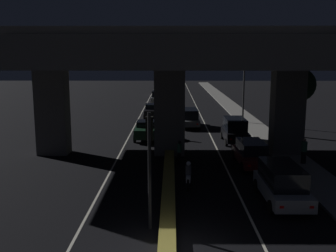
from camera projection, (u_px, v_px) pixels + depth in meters
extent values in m
cube|color=beige|center=(141.00, 114.00, 48.13)|extent=(0.12, 126.00, 0.00)
cube|color=beige|center=(200.00, 114.00, 48.06)|extent=(0.12, 126.00, 0.00)
cube|color=olive|center=(171.00, 112.00, 48.05)|extent=(0.65, 126.00, 0.44)
cube|color=gray|center=(250.00, 123.00, 41.11)|extent=(2.39, 126.00, 0.15)
cube|color=#5B5956|center=(53.00, 111.00, 28.09)|extent=(2.15, 1.56, 6.24)
cube|color=#5B5956|center=(287.00, 111.00, 27.93)|extent=(2.15, 1.56, 6.24)
cube|color=#5B5956|center=(170.00, 111.00, 28.01)|extent=(2.15, 1.56, 6.24)
cube|color=#5B5956|center=(170.00, 53.00, 27.29)|extent=(24.41, 13.42, 1.90)
cube|color=#333335|center=(170.00, 33.00, 27.05)|extent=(24.41, 0.40, 0.90)
cylinder|color=black|center=(150.00, 172.00, 15.75)|extent=(0.14, 0.14, 4.85)
cube|color=black|center=(149.00, 128.00, 15.62)|extent=(0.30, 0.28, 0.95)
sphere|color=black|center=(150.00, 120.00, 15.71)|extent=(0.18, 0.18, 0.18)
sphere|color=yellow|center=(150.00, 128.00, 15.77)|extent=(0.18, 0.18, 0.18)
sphere|color=black|center=(150.00, 135.00, 15.82)|extent=(0.18, 0.18, 0.18)
cylinder|color=#2D2D30|center=(244.00, 83.00, 40.54)|extent=(0.18, 0.18, 8.52)
cylinder|color=#2D2D30|center=(235.00, 42.00, 39.82)|extent=(2.18, 0.10, 0.10)
ellipsoid|color=#F2B759|center=(224.00, 43.00, 39.85)|extent=(0.56, 0.32, 0.24)
cube|color=gray|center=(282.00, 190.00, 18.99)|extent=(1.83, 4.60, 0.60)
cube|color=black|center=(282.00, 174.00, 18.97)|extent=(1.61, 3.31, 0.90)
cylinder|color=black|center=(256.00, 185.00, 20.54)|extent=(0.20, 0.66, 0.66)
cylinder|color=black|center=(291.00, 186.00, 20.53)|extent=(0.20, 0.66, 0.66)
cylinder|color=black|center=(271.00, 207.00, 17.56)|extent=(0.20, 0.66, 0.66)
cylinder|color=black|center=(311.00, 208.00, 17.55)|extent=(0.20, 0.66, 0.66)
cube|color=red|center=(282.00, 207.00, 16.72)|extent=(0.18, 0.03, 0.11)
cube|color=red|center=(312.00, 207.00, 16.71)|extent=(0.18, 0.03, 0.11)
cube|color=#591414|center=(251.00, 156.00, 25.23)|extent=(1.83, 4.58, 0.59)
cube|color=black|center=(251.00, 147.00, 25.11)|extent=(1.58, 2.76, 0.71)
cylinder|color=black|center=(234.00, 155.00, 26.74)|extent=(0.22, 0.69, 0.69)
cylinder|color=black|center=(258.00, 155.00, 26.76)|extent=(0.22, 0.69, 0.69)
cylinder|color=black|center=(242.00, 167.00, 23.79)|extent=(0.22, 0.69, 0.69)
cylinder|color=black|center=(270.00, 167.00, 23.81)|extent=(0.22, 0.69, 0.69)
cube|color=red|center=(249.00, 166.00, 22.97)|extent=(0.18, 0.03, 0.11)
cube|color=red|center=(270.00, 166.00, 22.98)|extent=(0.18, 0.03, 0.11)
cube|color=black|center=(235.00, 134.00, 32.16)|extent=(1.80, 4.20, 0.72)
cube|color=black|center=(235.00, 124.00, 32.12)|extent=(1.59, 3.02, 0.96)
cylinder|color=black|center=(222.00, 135.00, 33.60)|extent=(0.20, 0.62, 0.61)
cylinder|color=black|center=(243.00, 135.00, 33.58)|extent=(0.20, 0.62, 0.61)
cylinder|color=black|center=(226.00, 142.00, 30.87)|extent=(0.20, 0.62, 0.61)
cylinder|color=black|center=(249.00, 142.00, 30.85)|extent=(0.20, 0.62, 0.61)
cube|color=red|center=(231.00, 139.00, 30.09)|extent=(0.18, 0.03, 0.11)
cube|color=red|center=(247.00, 139.00, 30.07)|extent=(0.18, 0.03, 0.11)
cube|color=#515459|center=(189.00, 121.00, 39.20)|extent=(1.96, 4.36, 0.57)
cube|color=black|center=(189.00, 113.00, 39.18)|extent=(1.71, 3.15, 0.89)
cylinder|color=black|center=(179.00, 121.00, 40.65)|extent=(0.21, 0.68, 0.67)
cylinder|color=black|center=(197.00, 121.00, 40.67)|extent=(0.21, 0.68, 0.67)
cylinder|color=black|center=(181.00, 126.00, 37.84)|extent=(0.21, 0.68, 0.67)
cylinder|color=black|center=(199.00, 126.00, 37.86)|extent=(0.21, 0.68, 0.67)
cube|color=red|center=(184.00, 124.00, 37.05)|extent=(0.18, 0.03, 0.11)
cube|color=red|center=(197.00, 124.00, 37.07)|extent=(0.18, 0.03, 0.11)
cube|color=black|center=(146.00, 131.00, 33.51)|extent=(1.77, 4.29, 0.77)
cube|color=black|center=(146.00, 123.00, 33.51)|extent=(1.55, 1.72, 0.45)
cylinder|color=black|center=(156.00, 138.00, 32.18)|extent=(0.20, 0.68, 0.67)
cylinder|color=black|center=(135.00, 138.00, 32.19)|extent=(0.20, 0.68, 0.67)
cylinder|color=black|center=(157.00, 132.00, 34.97)|extent=(0.20, 0.68, 0.67)
cylinder|color=black|center=(138.00, 132.00, 34.98)|extent=(0.20, 0.68, 0.67)
cube|color=white|center=(154.00, 127.00, 35.65)|extent=(0.18, 0.03, 0.11)
cube|color=white|center=(141.00, 127.00, 35.66)|extent=(0.18, 0.03, 0.11)
cube|color=black|center=(152.00, 112.00, 44.89)|extent=(1.78, 4.21, 0.74)
cube|color=black|center=(152.00, 106.00, 44.89)|extent=(1.53, 1.70, 0.53)
cylinder|color=black|center=(159.00, 117.00, 43.61)|extent=(0.21, 0.66, 0.65)
cylinder|color=black|center=(144.00, 117.00, 43.60)|extent=(0.21, 0.66, 0.65)
cylinder|color=black|center=(160.00, 113.00, 46.32)|extent=(0.21, 0.66, 0.65)
cylinder|color=black|center=(146.00, 113.00, 46.31)|extent=(0.21, 0.66, 0.65)
cube|color=white|center=(158.00, 110.00, 46.99)|extent=(0.18, 0.03, 0.11)
cube|color=white|center=(148.00, 110.00, 46.98)|extent=(0.18, 0.03, 0.11)
cube|color=gray|center=(158.00, 99.00, 58.49)|extent=(1.91, 4.53, 0.73)
cube|color=black|center=(158.00, 94.00, 58.24)|extent=(1.65, 3.27, 0.87)
cylinder|color=black|center=(163.00, 103.00, 57.07)|extent=(0.23, 0.64, 0.63)
cylinder|color=black|center=(151.00, 103.00, 57.15)|extent=(0.23, 0.64, 0.63)
cylinder|color=black|center=(164.00, 100.00, 59.96)|extent=(0.23, 0.64, 0.63)
cylinder|color=black|center=(153.00, 100.00, 60.05)|extent=(0.23, 0.64, 0.63)
cube|color=white|center=(163.00, 98.00, 60.68)|extent=(0.18, 0.04, 0.11)
cube|color=white|center=(155.00, 98.00, 60.75)|extent=(0.18, 0.04, 0.11)
cube|color=silver|center=(161.00, 91.00, 71.28)|extent=(2.01, 4.83, 0.72)
cube|color=black|center=(161.00, 87.00, 71.02)|extent=(1.73, 3.49, 0.93)
cylinder|color=black|center=(165.00, 94.00, 69.75)|extent=(0.23, 0.62, 0.61)
cylinder|color=black|center=(155.00, 94.00, 69.85)|extent=(0.23, 0.62, 0.61)
cylinder|color=black|center=(166.00, 93.00, 72.84)|extent=(0.23, 0.62, 0.61)
cylinder|color=black|center=(157.00, 92.00, 72.93)|extent=(0.23, 0.62, 0.61)
cube|color=white|center=(165.00, 91.00, 73.61)|extent=(0.18, 0.04, 0.11)
cube|color=white|center=(158.00, 91.00, 73.68)|extent=(0.18, 0.04, 0.11)
cylinder|color=black|center=(189.00, 177.00, 21.99)|extent=(0.12, 0.61, 0.61)
cylinder|color=black|center=(188.00, 185.00, 20.64)|extent=(0.14, 0.61, 0.61)
cube|color=silver|center=(188.00, 177.00, 21.27)|extent=(0.31, 1.06, 0.32)
cylinder|color=#3F3F44|center=(188.00, 170.00, 21.20)|extent=(0.34, 0.34, 0.50)
sphere|color=silver|center=(189.00, 163.00, 21.14)|extent=(0.24, 0.24, 0.24)
cube|color=red|center=(188.00, 182.00, 20.55)|extent=(0.08, 0.04, 0.08)
cylinder|color=black|center=(180.00, 155.00, 26.88)|extent=(0.11, 0.60, 0.59)
cylinder|color=black|center=(179.00, 160.00, 25.73)|extent=(0.13, 0.60, 0.59)
cube|color=black|center=(179.00, 154.00, 26.26)|extent=(0.29, 0.90, 0.32)
cylinder|color=#26593F|center=(180.00, 148.00, 26.19)|extent=(0.34, 0.34, 0.55)
sphere|color=black|center=(180.00, 142.00, 26.12)|extent=(0.24, 0.24, 0.24)
cube|color=red|center=(179.00, 157.00, 25.64)|extent=(0.08, 0.03, 0.08)
cylinder|color=black|center=(177.00, 135.00, 33.91)|extent=(0.11, 0.56, 0.55)
cylinder|color=black|center=(178.00, 138.00, 32.72)|extent=(0.13, 0.56, 0.55)
cube|color=maroon|center=(177.00, 134.00, 33.27)|extent=(0.29, 0.93, 0.32)
cylinder|color=#3F3F44|center=(177.00, 129.00, 33.20)|extent=(0.34, 0.34, 0.48)
sphere|color=silver|center=(177.00, 125.00, 33.14)|extent=(0.24, 0.24, 0.24)
cube|color=red|center=(178.00, 135.00, 32.63)|extent=(0.08, 0.03, 0.08)
cylinder|color=black|center=(304.00, 157.00, 25.41)|extent=(0.33, 0.33, 0.78)
cylinder|color=#26593F|center=(304.00, 147.00, 25.28)|extent=(0.38, 0.38, 0.65)
sphere|color=tan|center=(305.00, 140.00, 25.20)|extent=(0.21, 0.21, 0.21)
cylinder|color=#2D2116|center=(297.00, 117.00, 34.28)|extent=(0.40, 0.40, 3.47)
sphere|color=black|center=(299.00, 85.00, 33.79)|extent=(2.88, 2.88, 2.88)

